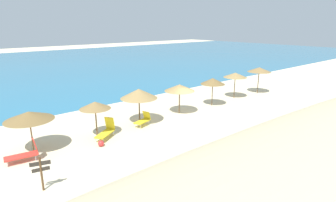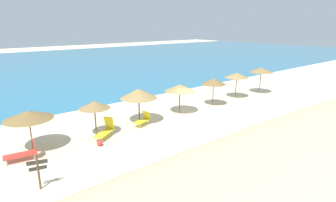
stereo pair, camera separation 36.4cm
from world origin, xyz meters
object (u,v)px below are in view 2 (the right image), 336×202
at_px(lounge_chair_0, 106,130).
at_px(lounge_chair_2, 24,152).
at_px(beach_umbrella_0, 28,115).
at_px(beach_umbrella_3, 180,88).
at_px(beach_ball, 100,143).
at_px(beach_umbrella_5, 237,75).
at_px(beach_umbrella_2, 139,93).
at_px(lounge_chair_1, 143,120).
at_px(beach_umbrella_1, 94,105).
at_px(wooden_signpost, 38,169).
at_px(beach_umbrella_4, 214,81).
at_px(beach_umbrella_6, 261,70).

xyz_separation_m(lounge_chair_0, lounge_chair_2, (-4.82, -0.11, -0.01)).
xyz_separation_m(beach_umbrella_0, beach_umbrella_3, (11.13, -0.25, 0.01)).
bearing_deg(beach_ball, lounge_chair_2, 167.19).
bearing_deg(beach_umbrella_5, beach_umbrella_0, 179.70).
bearing_deg(beach_ball, beach_umbrella_2, 24.32).
xyz_separation_m(beach_umbrella_2, lounge_chair_1, (-0.08, -0.59, -1.80)).
relative_size(beach_umbrella_1, beach_umbrella_3, 0.97).
xyz_separation_m(beach_umbrella_2, beach_umbrella_5, (11.29, 0.02, 0.02)).
distance_m(beach_umbrella_5, wooden_signpost, 19.96).
bearing_deg(wooden_signpost, lounge_chair_1, 43.51).
relative_size(beach_umbrella_4, wooden_signpost, 1.57).
relative_size(beach_umbrella_0, beach_ball, 7.30).
height_order(beach_umbrella_1, beach_ball, beach_umbrella_1).
distance_m(beach_umbrella_5, lounge_chair_2, 19.36).
bearing_deg(beach_umbrella_1, lounge_chair_1, -4.53).
height_order(beach_umbrella_3, beach_ball, beach_umbrella_3).
height_order(beach_umbrella_2, wooden_signpost, beach_umbrella_2).
relative_size(beach_umbrella_0, beach_umbrella_5, 1.07).
bearing_deg(beach_ball, beach_umbrella_3, 12.19).
relative_size(beach_umbrella_1, lounge_chair_0, 1.38).
xyz_separation_m(beach_umbrella_5, beach_umbrella_6, (3.46, -0.41, 0.22)).
bearing_deg(beach_umbrella_5, beach_umbrella_3, -178.80).
relative_size(lounge_chair_0, lounge_chair_1, 1.21).
distance_m(beach_umbrella_6, wooden_signpost, 23.28).
bearing_deg(lounge_chair_1, beach_umbrella_1, 68.67).
xyz_separation_m(beach_umbrella_4, beach_umbrella_6, (7.19, -0.03, 0.27)).
distance_m(lounge_chair_0, beach_ball, 1.39).
xyz_separation_m(beach_umbrella_4, beach_umbrella_5, (3.73, 0.39, 0.05)).
distance_m(lounge_chair_0, wooden_signpost, 6.12).
relative_size(wooden_signpost, beach_ball, 4.32).
relative_size(beach_umbrella_3, beach_umbrella_6, 0.89).
height_order(beach_umbrella_1, wooden_signpost, beach_umbrella_1).
distance_m(beach_umbrella_2, lounge_chair_1, 1.89).
bearing_deg(wooden_signpost, beach_umbrella_0, 97.88).
bearing_deg(beach_ball, wooden_signpost, -148.30).
height_order(beach_umbrella_0, beach_umbrella_4, beach_umbrella_4).
height_order(lounge_chair_1, beach_ball, lounge_chair_1).
distance_m(beach_umbrella_1, lounge_chair_2, 4.75).
bearing_deg(beach_umbrella_0, lounge_chair_2, -121.72).
bearing_deg(beach_umbrella_2, beach_umbrella_3, -2.00).
bearing_deg(lounge_chair_2, beach_umbrella_0, -23.45).
relative_size(beach_umbrella_5, lounge_chair_1, 1.76).
xyz_separation_m(beach_umbrella_5, wooden_signpost, (-19.43, -4.38, -1.31)).
xyz_separation_m(beach_umbrella_2, lounge_chair_0, (-3.15, -0.84, -1.75)).
bearing_deg(beach_umbrella_1, beach_umbrella_5, 1.29).
bearing_deg(beach_umbrella_1, wooden_signpost, -138.64).
bearing_deg(beach_umbrella_5, beach_umbrella_6, -6.80).
bearing_deg(beach_ball, beach_umbrella_6, 4.40).
bearing_deg(beach_umbrella_6, beach_umbrella_1, 179.76).
distance_m(beach_umbrella_4, beach_umbrella_5, 3.75).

